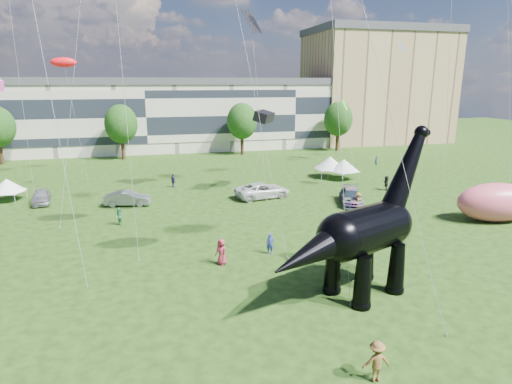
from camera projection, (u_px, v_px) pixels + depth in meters
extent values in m
plane|color=#16330C|center=(308.00, 314.00, 23.50)|extent=(220.00, 220.00, 0.00)
cube|color=beige|center=(146.00, 118.00, 78.28)|extent=(78.00, 11.00, 12.00)
cube|color=tan|center=(376.00, 88.00, 91.28)|extent=(28.00, 18.00, 22.00)
cylinder|color=#382314|center=(1.00, 154.00, 65.70)|extent=(0.56, 0.56, 3.20)
cylinder|color=#382314|center=(123.00, 150.00, 69.99)|extent=(0.56, 0.56, 3.20)
ellipsoid|color=#14380F|center=(121.00, 121.00, 68.81)|extent=(5.20, 5.20, 6.24)
cylinder|color=#382314|center=(242.00, 145.00, 74.75)|extent=(0.56, 0.56, 3.20)
ellipsoid|color=#14380F|center=(242.00, 118.00, 73.57)|extent=(5.20, 5.20, 6.24)
cylinder|color=#382314|center=(337.00, 142.00, 79.04)|extent=(0.56, 0.56, 3.20)
ellipsoid|color=#14380F|center=(338.00, 116.00, 77.85)|extent=(5.20, 5.20, 6.24)
cone|color=black|center=(363.00, 282.00, 23.84)|extent=(1.39, 1.39, 3.09)
sphere|color=black|center=(361.00, 304.00, 24.18)|extent=(1.13, 1.13, 1.13)
cone|color=black|center=(333.00, 268.00, 25.60)|extent=(1.39, 1.39, 3.09)
sphere|color=black|center=(332.00, 289.00, 25.94)|extent=(1.13, 1.13, 1.13)
cone|color=black|center=(396.00, 268.00, 25.63)|extent=(1.39, 1.39, 3.09)
sphere|color=black|center=(395.00, 289.00, 25.97)|extent=(1.13, 1.13, 1.13)
cone|color=black|center=(366.00, 256.00, 27.39)|extent=(1.39, 1.39, 3.09)
sphere|color=black|center=(365.00, 276.00, 27.73)|extent=(1.13, 1.13, 1.13)
cylinder|color=black|center=(366.00, 230.00, 24.94)|extent=(5.06, 4.22, 2.78)
sphere|color=black|center=(341.00, 238.00, 23.69)|extent=(2.78, 2.78, 2.78)
sphere|color=black|center=(389.00, 223.00, 26.19)|extent=(2.68, 2.68, 2.68)
cone|color=black|center=(406.00, 173.00, 26.17)|extent=(4.17, 2.91, 5.45)
sphere|color=black|center=(421.00, 132.00, 26.31)|extent=(0.87, 0.87, 0.87)
cylinder|color=black|center=(424.00, 133.00, 26.50)|extent=(0.84, 0.69, 0.45)
cone|color=black|center=(313.00, 252.00, 22.55)|extent=(5.86, 4.08, 3.02)
imported|color=silver|center=(41.00, 197.00, 44.72)|extent=(2.39, 4.56, 1.48)
imported|color=slate|center=(128.00, 198.00, 43.95)|extent=(4.83, 2.39, 1.52)
imported|color=silver|center=(263.00, 190.00, 46.85)|extent=(6.44, 3.79, 1.68)
imported|color=#595960|center=(351.00, 197.00, 44.56)|extent=(3.79, 5.70, 1.54)
cube|color=silver|center=(330.00, 169.00, 56.84)|extent=(3.63, 3.63, 0.13)
cone|color=silver|center=(330.00, 162.00, 56.63)|extent=(4.59, 4.59, 1.60)
cylinder|color=#999999|center=(321.00, 176.00, 55.40)|extent=(0.06, 0.06, 1.18)
cylinder|color=#999999|center=(344.00, 175.00, 55.70)|extent=(0.06, 0.06, 1.18)
cylinder|color=#999999|center=(316.00, 171.00, 58.28)|extent=(0.06, 0.06, 1.18)
cylinder|color=#999999|center=(337.00, 171.00, 58.59)|extent=(0.06, 0.06, 1.18)
cube|color=silver|center=(344.00, 171.00, 55.75)|extent=(3.72, 3.72, 0.12)
cone|color=silver|center=(344.00, 165.00, 55.55)|extent=(4.71, 4.71, 1.50)
cylinder|color=#999999|center=(342.00, 178.00, 54.03)|extent=(0.06, 0.06, 1.10)
cylinder|color=#999999|center=(359.00, 176.00, 55.41)|extent=(0.06, 0.06, 1.10)
cylinder|color=#999999|center=(328.00, 174.00, 56.37)|extent=(0.06, 0.06, 1.10)
cylinder|color=#999999|center=(344.00, 172.00, 57.75)|extent=(0.06, 0.06, 1.10)
cube|color=white|center=(8.00, 192.00, 45.63)|extent=(3.25, 3.25, 0.11)
cone|color=white|center=(7.00, 185.00, 45.45)|extent=(4.12, 4.12, 1.37)
cylinder|color=#999999|center=(15.00, 199.00, 44.57)|extent=(0.05, 0.05, 1.00)
cylinder|color=#999999|center=(3.00, 193.00, 46.94)|extent=(0.05, 0.05, 1.00)
cylinder|color=#999999|center=(27.00, 193.00, 47.04)|extent=(0.05, 0.05, 1.00)
ellipsoid|color=#EB5B73|center=(496.00, 202.00, 38.82)|extent=(7.73, 5.01, 3.57)
imported|color=#3E2E67|center=(173.00, 181.00, 51.50)|extent=(0.79, 1.06, 1.67)
imported|color=#398F58|center=(119.00, 217.00, 37.79)|extent=(0.99, 0.99, 1.62)
imported|color=#366587|center=(376.00, 161.00, 64.44)|extent=(0.44, 0.61, 1.55)
imported|color=brown|center=(358.00, 201.00, 42.73)|extent=(0.69, 1.14, 1.72)
imported|color=black|center=(386.00, 183.00, 50.16)|extent=(1.10, 1.67, 1.72)
imported|color=#A2283F|center=(221.00, 252.00, 29.67)|extent=(1.05, 1.08, 1.87)
imported|color=#2B3A9E|center=(270.00, 244.00, 31.52)|extent=(0.69, 0.59, 1.59)
imported|color=brown|center=(376.00, 361.00, 18.06)|extent=(1.28, 0.82, 1.87)
ellipsoid|color=red|center=(64.00, 62.00, 54.17)|extent=(3.41, 2.99, 1.24)
plane|color=blue|center=(402.00, 46.00, 62.90)|extent=(2.00, 2.07, 1.53)
plane|color=green|center=(345.00, 105.00, 65.28)|extent=(1.74, 1.87, 1.46)
cube|color=black|center=(264.00, 117.00, 47.36)|extent=(3.21, 3.76, 1.40)
plane|color=black|center=(251.00, 21.00, 44.47)|extent=(3.13, 3.10, 2.40)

